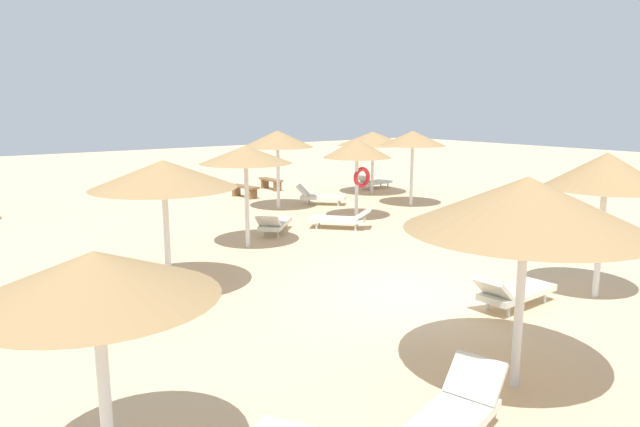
# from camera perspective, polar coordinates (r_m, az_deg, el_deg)

# --- Properties ---
(ground_plane) EXTENTS (80.00, 80.00, 0.00)m
(ground_plane) POSITION_cam_1_polar(r_m,az_deg,el_deg) (11.70, 8.87, -8.02)
(ground_plane) COLOR #DBBA8C
(parasol_0) EXTENTS (2.59, 2.59, 2.86)m
(parasol_0) POSITION_cam_1_polar(r_m,az_deg,el_deg) (20.53, -4.27, 7.44)
(parasol_0) COLOR silver
(parasol_0) RESTS_ON ground
(parasol_1) EXTENTS (2.84, 2.84, 2.71)m
(parasol_1) POSITION_cam_1_polar(r_m,az_deg,el_deg) (11.49, -15.39, 3.78)
(parasol_1) COLOR silver
(parasol_1) RESTS_ON ground
(parasol_2) EXTENTS (2.29, 2.29, 2.87)m
(parasol_2) POSITION_cam_1_polar(r_m,az_deg,el_deg) (12.16, 26.75, 3.82)
(parasol_2) COLOR silver
(parasol_2) RESTS_ON ground
(parasol_3) EXTENTS (2.42, 2.42, 2.72)m
(parasol_3) POSITION_cam_1_polar(r_m,az_deg,el_deg) (14.99, -7.45, 5.82)
(parasol_3) COLOR silver
(parasol_3) RESTS_ON ground
(parasol_4) EXTENTS (2.25, 2.25, 2.66)m
(parasol_4) POSITION_cam_1_polar(r_m,az_deg,el_deg) (18.69, 3.75, 6.43)
(parasol_4) COLOR silver
(parasol_4) RESTS_ON ground
(parasol_5) EXTENTS (2.27, 2.27, 2.46)m
(parasol_5) POSITION_cam_1_polar(r_m,az_deg,el_deg) (5.61, -21.56, -5.87)
(parasol_5) COLOR silver
(parasol_5) RESTS_ON ground
(parasol_6) EXTENTS (2.98, 2.98, 2.64)m
(parasol_6) POSITION_cam_1_polar(r_m,az_deg,el_deg) (24.23, 5.31, 7.47)
(parasol_6) COLOR silver
(parasol_6) RESTS_ON ground
(parasol_7) EXTENTS (3.11, 3.11, 2.86)m
(parasol_7) POSITION_cam_1_polar(r_m,az_deg,el_deg) (7.72, 19.97, 0.89)
(parasol_7) COLOR silver
(parasol_7) RESTS_ON ground
(parasol_8) EXTENTS (2.43, 2.43, 2.81)m
(parasol_8) POSITION_cam_1_polar(r_m,az_deg,el_deg) (21.43, 9.27, 7.41)
(parasol_8) COLOR silver
(parasol_8) RESTS_ON ground
(lounger_0) EXTENTS (1.76, 1.79, 0.76)m
(lounger_0) POSITION_cam_1_polar(r_m,az_deg,el_deg) (21.72, -0.02, 1.74)
(lounger_0) COLOR silver
(lounger_0) RESTS_ON ground
(lounger_1) EXTENTS (1.64, 1.85, 0.80)m
(lounger_1) POSITION_cam_1_polar(r_m,az_deg,el_deg) (11.25, -22.09, -7.75)
(lounger_1) COLOR silver
(lounger_1) RESTS_ON ground
(lounger_2) EXTENTS (1.90, 0.70, 0.73)m
(lounger_2) POSITION_cam_1_polar(r_m,az_deg,el_deg) (11.33, 18.78, -7.41)
(lounger_2) COLOR silver
(lounger_2) RESTS_ON ground
(lounger_3) EXTENTS (1.81, 1.78, 0.70)m
(lounger_3) POSITION_cam_1_polar(r_m,az_deg,el_deg) (16.81, -4.60, -1.00)
(lounger_3) COLOR silver
(lounger_3) RESTS_ON ground
(lounger_4) EXTENTS (1.75, 1.84, 0.68)m
(lounger_4) POSITION_cam_1_polar(r_m,az_deg,el_deg) (17.49, 2.18, -0.52)
(lounger_4) COLOR silver
(lounger_4) RESTS_ON ground
(lounger_6) EXTENTS (1.95, 0.82, 0.68)m
(lounger_6) POSITION_cam_1_polar(r_m,az_deg,el_deg) (25.97, 5.38, 3.18)
(lounger_6) COLOR silver
(lounger_6) RESTS_ON ground
(lounger_7) EXTENTS (1.98, 1.11, 0.75)m
(lounger_7) POSITION_cam_1_polar(r_m,az_deg,el_deg) (6.91, 12.91, -19.29)
(lounger_7) COLOR silver
(lounger_7) RESTS_ON ground
(bench_0) EXTENTS (0.63, 1.54, 0.49)m
(bench_0) POSITION_cam_1_polar(r_m,az_deg,el_deg) (23.59, -7.58, 2.44)
(bench_0) COLOR brown
(bench_0) RESTS_ON ground
(bench_1) EXTENTS (0.42, 1.51, 0.49)m
(bench_1) POSITION_cam_1_polar(r_m,az_deg,el_deg) (25.66, -4.94, 3.17)
(bench_1) COLOR brown
(bench_1) RESTS_ON ground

